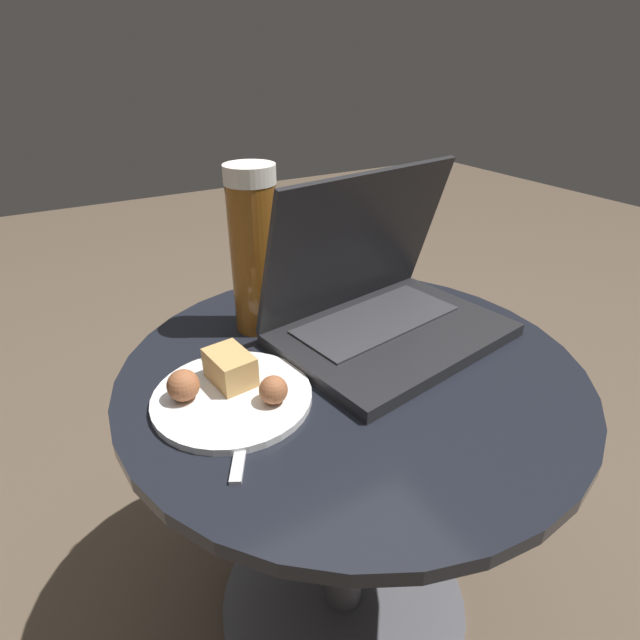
% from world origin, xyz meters
% --- Properties ---
extents(ground_plane, '(6.00, 6.00, 0.00)m').
position_xyz_m(ground_plane, '(0.00, 0.00, 0.00)').
color(ground_plane, brown).
extents(table, '(0.60, 0.60, 0.51)m').
position_xyz_m(table, '(0.00, 0.00, 0.34)').
color(table, '#515156').
rests_on(table, ground_plane).
extents(laptop, '(0.34, 0.27, 0.23)m').
position_xyz_m(laptop, '(0.08, 0.05, 0.56)').
color(laptop, '#232326').
rests_on(laptop, table).
extents(beer_glass, '(0.07, 0.07, 0.24)m').
position_xyz_m(beer_glass, '(-0.06, 0.15, 0.63)').
color(beer_glass, brown).
rests_on(beer_glass, table).
extents(snack_plate, '(0.19, 0.19, 0.05)m').
position_xyz_m(snack_plate, '(-0.16, 0.01, 0.52)').
color(snack_plate, white).
rests_on(snack_plate, table).
extents(fork, '(0.10, 0.17, 0.00)m').
position_xyz_m(fork, '(-0.16, -0.03, 0.51)').
color(fork, silver).
rests_on(fork, table).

